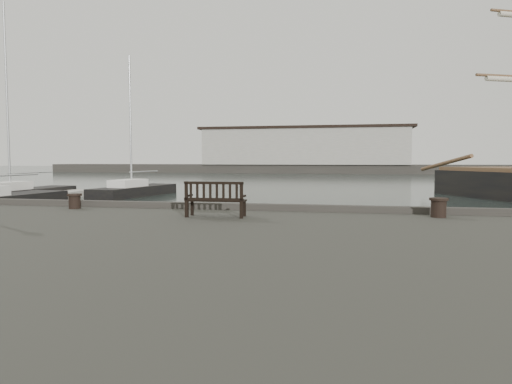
% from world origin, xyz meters
% --- Properties ---
extents(ground, '(400.00, 400.00, 0.00)m').
position_xyz_m(ground, '(0.00, 0.00, 0.00)').
color(ground, black).
rests_on(ground, ground).
extents(breakwater, '(140.00, 9.50, 12.20)m').
position_xyz_m(breakwater, '(-4.56, 92.00, 4.30)').
color(breakwater, '#383530').
rests_on(breakwater, ground).
extents(bench, '(1.51, 0.56, 0.86)m').
position_xyz_m(bench, '(-1.03, -1.88, 1.83)').
color(bench, black).
rests_on(bench, quay).
extents(bollard_left, '(0.42, 0.42, 0.44)m').
position_xyz_m(bollard_left, '(-5.64, -0.83, 1.78)').
color(bollard_left, black).
rests_on(bollard_left, quay).
extents(bollard_right, '(0.50, 0.50, 0.48)m').
position_xyz_m(bollard_right, '(4.41, -0.84, 1.80)').
color(bollard_right, black).
rests_on(bollard_right, quay).
extents(yacht_b, '(2.58, 11.39, 14.84)m').
position_xyz_m(yacht_b, '(-22.05, 16.77, 0.25)').
color(yacht_b, black).
rests_on(yacht_b, ground).
extents(yacht_d, '(3.71, 9.82, 12.04)m').
position_xyz_m(yacht_d, '(-15.32, 22.45, 0.23)').
color(yacht_d, black).
rests_on(yacht_d, ground).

